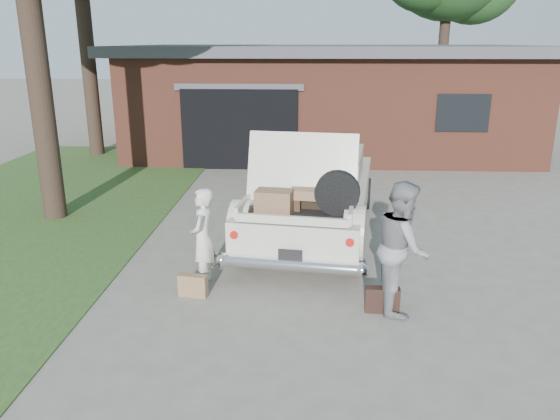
{
  "coord_description": "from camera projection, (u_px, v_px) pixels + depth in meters",
  "views": [
    {
      "loc": [
        0.4,
        -6.91,
        3.44
      ],
      "look_at": [
        0.0,
        0.6,
        1.1
      ],
      "focal_mm": 35.0,
      "sensor_mm": 36.0,
      "label": 1
    }
  ],
  "objects": [
    {
      "name": "ground",
      "position": [
        278.0,
        298.0,
        7.63
      ],
      "size": [
        90.0,
        90.0,
        0.0
      ],
      "primitive_type": "plane",
      "color": "gray",
      "rests_on": "ground"
    },
    {
      "name": "grass_strip",
      "position": [
        9.0,
        222.0,
        10.76
      ],
      "size": [
        6.0,
        16.0,
        0.02
      ],
      "primitive_type": "cube",
      "color": "#2D4C1E",
      "rests_on": "ground"
    },
    {
      "name": "house",
      "position": [
        327.0,
        97.0,
        18.02
      ],
      "size": [
        12.8,
        7.8,
        3.3
      ],
      "color": "brown",
      "rests_on": "ground"
    },
    {
      "name": "sedan",
      "position": [
        313.0,
        194.0,
        9.98
      ],
      "size": [
        2.66,
        5.39,
        2.1
      ],
      "rotation": [
        0.0,
        0.0,
        -0.13
      ],
      "color": "beige",
      "rests_on": "ground"
    },
    {
      "name": "woman_left",
      "position": [
        203.0,
        238.0,
        7.82
      ],
      "size": [
        0.39,
        0.56,
        1.46
      ],
      "primitive_type": "imported",
      "rotation": [
        0.0,
        0.0,
        -1.65
      ],
      "color": "beige",
      "rests_on": "ground"
    },
    {
      "name": "woman_right",
      "position": [
        402.0,
        247.0,
        7.09
      ],
      "size": [
        0.7,
        0.88,
        1.75
      ],
      "primitive_type": "imported",
      "rotation": [
        0.0,
        0.0,
        1.53
      ],
      "color": "gray",
      "rests_on": "ground"
    },
    {
      "name": "suitcase_left",
      "position": [
        193.0,
        286.0,
        7.64
      ],
      "size": [
        0.43,
        0.2,
        0.32
      ],
      "primitive_type": "cube",
      "rotation": [
        0.0,
        0.0,
        -0.18
      ],
      "color": "#916E49",
      "rests_on": "ground"
    },
    {
      "name": "suitcase_right",
      "position": [
        382.0,
        300.0,
        7.18
      ],
      "size": [
        0.46,
        0.17,
        0.35
      ],
      "primitive_type": "cube",
      "rotation": [
        0.0,
        0.0,
        -0.05
      ],
      "color": "black",
      "rests_on": "ground"
    }
  ]
}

